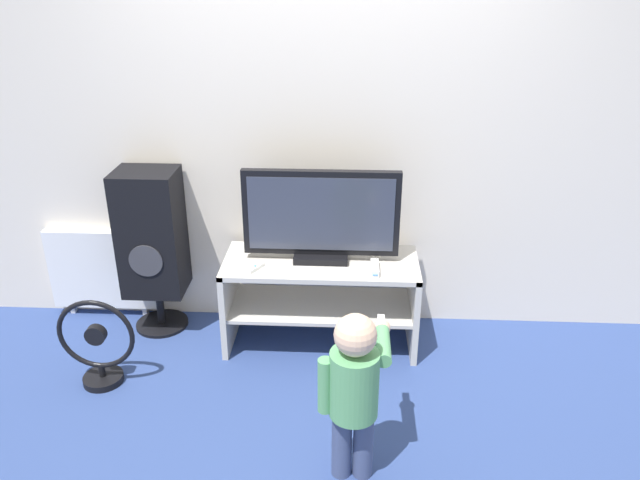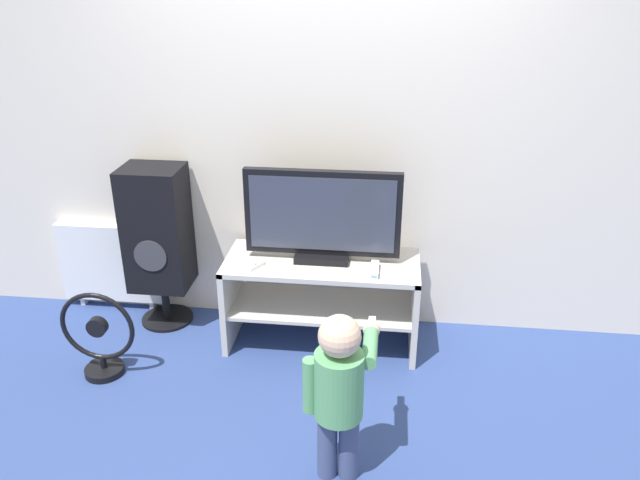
{
  "view_description": "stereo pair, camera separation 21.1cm",
  "coord_description": "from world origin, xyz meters",
  "px_view_note": "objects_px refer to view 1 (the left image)",
  "views": [
    {
      "loc": [
        0.17,
        -3.1,
        2.22
      ],
      "look_at": [
        0.0,
        0.15,
        0.74
      ],
      "focal_mm": 35.0,
      "sensor_mm": 36.0,
      "label": 1
    },
    {
      "loc": [
        0.38,
        -3.08,
        2.22
      ],
      "look_at": [
        0.0,
        0.15,
        0.74
      ],
      "focal_mm": 35.0,
      "sensor_mm": 36.0,
      "label": 2
    }
  ],
  "objects_px": {
    "game_console": "(375,268)",
    "speaker_tower": "(152,235)",
    "television": "(321,217)",
    "child": "(355,384)",
    "remote_primary": "(255,268)",
    "radiator": "(103,269)",
    "floor_fan": "(98,346)"
  },
  "relations": [
    {
      "from": "game_console",
      "to": "speaker_tower",
      "type": "height_order",
      "value": "speaker_tower"
    },
    {
      "from": "television",
      "to": "game_console",
      "type": "xyz_separation_m",
      "value": [
        0.32,
        -0.14,
        -0.25
      ]
    },
    {
      "from": "game_console",
      "to": "remote_primary",
      "type": "height_order",
      "value": "game_console"
    },
    {
      "from": "floor_fan",
      "to": "radiator",
      "type": "relative_size",
      "value": 0.75
    },
    {
      "from": "speaker_tower",
      "to": "child",
      "type": "bearing_deg",
      "value": -44.21
    },
    {
      "from": "remote_primary",
      "to": "speaker_tower",
      "type": "height_order",
      "value": "speaker_tower"
    },
    {
      "from": "game_console",
      "to": "child",
      "type": "xyz_separation_m",
      "value": [
        -0.11,
        -0.98,
        -0.08
      ]
    },
    {
      "from": "child",
      "to": "speaker_tower",
      "type": "distance_m",
      "value": 1.77
    },
    {
      "from": "television",
      "to": "game_console",
      "type": "height_order",
      "value": "television"
    },
    {
      "from": "floor_fan",
      "to": "child",
      "type": "bearing_deg",
      "value": -23.24
    },
    {
      "from": "speaker_tower",
      "to": "remote_primary",
      "type": "bearing_deg",
      "value": -21.05
    },
    {
      "from": "television",
      "to": "floor_fan",
      "type": "xyz_separation_m",
      "value": [
        -1.22,
        -0.51,
        -0.6
      ]
    },
    {
      "from": "child",
      "to": "radiator",
      "type": "xyz_separation_m",
      "value": [
        -1.67,
        1.36,
        -0.17
      ]
    },
    {
      "from": "radiator",
      "to": "television",
      "type": "bearing_deg",
      "value": -9.21
    },
    {
      "from": "television",
      "to": "speaker_tower",
      "type": "bearing_deg",
      "value": 174.47
    },
    {
      "from": "speaker_tower",
      "to": "game_console",
      "type": "bearing_deg",
      "value": -10.09
    },
    {
      "from": "television",
      "to": "game_console",
      "type": "relative_size",
      "value": 5.13
    },
    {
      "from": "game_console",
      "to": "radiator",
      "type": "bearing_deg",
      "value": 167.96
    },
    {
      "from": "remote_primary",
      "to": "child",
      "type": "xyz_separation_m",
      "value": [
        0.58,
        -0.97,
        -0.07
      ]
    },
    {
      "from": "game_console",
      "to": "speaker_tower",
      "type": "distance_m",
      "value": 1.4
    },
    {
      "from": "game_console",
      "to": "radiator",
      "type": "xyz_separation_m",
      "value": [
        -1.78,
        0.38,
        -0.25
      ]
    },
    {
      "from": "speaker_tower",
      "to": "television",
      "type": "bearing_deg",
      "value": -5.53
    },
    {
      "from": "child",
      "to": "floor_fan",
      "type": "distance_m",
      "value": 1.58
    },
    {
      "from": "child",
      "to": "floor_fan",
      "type": "relative_size",
      "value": 1.61
    },
    {
      "from": "remote_primary",
      "to": "radiator",
      "type": "distance_m",
      "value": 1.18
    },
    {
      "from": "television",
      "to": "radiator",
      "type": "relative_size",
      "value": 1.29
    },
    {
      "from": "child",
      "to": "remote_primary",
      "type": "bearing_deg",
      "value": 120.96
    },
    {
      "from": "television",
      "to": "radiator",
      "type": "xyz_separation_m",
      "value": [
        -1.46,
        0.24,
        -0.5
      ]
    },
    {
      "from": "television",
      "to": "child",
      "type": "distance_m",
      "value": 1.19
    },
    {
      "from": "child",
      "to": "speaker_tower",
      "type": "xyz_separation_m",
      "value": [
        -1.26,
        1.23,
        0.14
      ]
    },
    {
      "from": "game_console",
      "to": "speaker_tower",
      "type": "bearing_deg",
      "value": 169.91
    },
    {
      "from": "television",
      "to": "floor_fan",
      "type": "bearing_deg",
      "value": -157.29
    }
  ]
}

